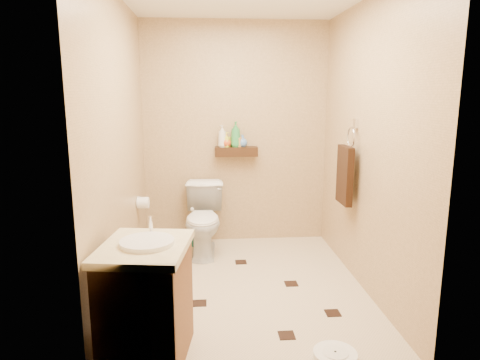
{
  "coord_description": "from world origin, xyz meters",
  "views": [
    {
      "loc": [
        -0.32,
        -3.42,
        1.63
      ],
      "look_at": [
        -0.03,
        0.25,
        0.89
      ],
      "focal_mm": 32.0,
      "sensor_mm": 36.0,
      "label": 1
    }
  ],
  "objects": [
    {
      "name": "ground",
      "position": [
        0.0,
        0.0,
        0.0
      ],
      "size": [
        2.5,
        2.5,
        0.0
      ],
      "primitive_type": "plane",
      "color": "beige",
      "rests_on": "ground"
    },
    {
      "name": "wall_back",
      "position": [
        0.0,
        1.25,
        1.2
      ],
      "size": [
        2.0,
        0.04,
        2.4
      ],
      "primitive_type": "cube",
      "color": "tan",
      "rests_on": "ground"
    },
    {
      "name": "wall_front",
      "position": [
        0.0,
        -1.25,
        1.2
      ],
      "size": [
        2.0,
        0.04,
        2.4
      ],
      "primitive_type": "cube",
      "color": "tan",
      "rests_on": "ground"
    },
    {
      "name": "wall_left",
      "position": [
        -1.0,
        0.0,
        1.2
      ],
      "size": [
        0.04,
        2.5,
        2.4
      ],
      "primitive_type": "cube",
      "color": "tan",
      "rests_on": "ground"
    },
    {
      "name": "wall_right",
      "position": [
        1.0,
        0.0,
        1.2
      ],
      "size": [
        0.04,
        2.5,
        2.4
      ],
      "primitive_type": "cube",
      "color": "tan",
      "rests_on": "ground"
    },
    {
      "name": "wall_shelf",
      "position": [
        0.0,
        1.17,
        1.02
      ],
      "size": [
        0.46,
        0.14,
        0.1
      ],
      "primitive_type": "cube",
      "color": "#331A0E",
      "rests_on": "wall_back"
    },
    {
      "name": "floor_accents",
      "position": [
        0.05,
        -0.07,
        0.0
      ],
      "size": [
        1.27,
        1.44,
        0.01
      ],
      "color": "black",
      "rests_on": "ground"
    },
    {
      "name": "toilet",
      "position": [
        -0.36,
        0.83,
        0.36
      ],
      "size": [
        0.43,
        0.72,
        0.72
      ],
      "primitive_type": "imported",
      "rotation": [
        0.0,
        0.0,
        -0.04
      ],
      "color": "white",
      "rests_on": "ground"
    },
    {
      "name": "vanity",
      "position": [
        -0.7,
        -0.95,
        0.39
      ],
      "size": [
        0.59,
        0.68,
        0.87
      ],
      "rotation": [
        0.0,
        0.0,
        -0.14
      ],
      "color": "brown",
      "rests_on": "ground"
    },
    {
      "name": "bathroom_scale",
      "position": [
        0.46,
        -1.07,
        0.03
      ],
      "size": [
        0.35,
        0.35,
        0.06
      ],
      "rotation": [
        0.0,
        0.0,
        0.37
      ],
      "color": "white",
      "rests_on": "ground"
    },
    {
      "name": "toilet_brush",
      "position": [
        -0.48,
        1.07,
        0.16
      ],
      "size": [
        0.1,
        0.1,
        0.45
      ],
      "color": "#175C5E",
      "rests_on": "ground"
    },
    {
      "name": "towel_ring",
      "position": [
        0.91,
        0.25,
        0.95
      ],
      "size": [
        0.12,
        0.3,
        0.76
      ],
      "color": "silver",
      "rests_on": "wall_right"
    },
    {
      "name": "toilet_paper",
      "position": [
        -0.94,
        0.65,
        0.6
      ],
      "size": [
        0.12,
        0.11,
        0.12
      ],
      "color": "white",
      "rests_on": "wall_left"
    },
    {
      "name": "bottle_a",
      "position": [
        -0.15,
        1.17,
        1.19
      ],
      "size": [
        0.13,
        0.13,
        0.24
      ],
      "primitive_type": "imported",
      "rotation": [
        0.0,
        0.0,
        3.89
      ],
      "color": "silver",
      "rests_on": "wall_shelf"
    },
    {
      "name": "bottle_b",
      "position": [
        -0.11,
        1.17,
        1.15
      ],
      "size": [
        0.1,
        0.1,
        0.16
      ],
      "primitive_type": "imported",
      "rotation": [
        0.0,
        0.0,
        1.07
      ],
      "color": "yellow",
      "rests_on": "wall_shelf"
    },
    {
      "name": "bottle_c",
      "position": [
        -0.11,
        1.17,
        1.14
      ],
      "size": [
        0.11,
        0.11,
        0.14
      ],
      "primitive_type": "imported",
      "rotation": [
        0.0,
        0.0,
        3.23
      ],
      "color": "#D44D19",
      "rests_on": "wall_shelf"
    },
    {
      "name": "bottle_d",
      "position": [
        -0.01,
        1.17,
        1.21
      ],
      "size": [
        0.14,
        0.14,
        0.27
      ],
      "primitive_type": "imported",
      "rotation": [
        0.0,
        0.0,
        2.76
      ],
      "color": "#2E8B41",
      "rests_on": "wall_shelf"
    },
    {
      "name": "bottle_e",
      "position": [
        0.03,
        1.17,
        1.15
      ],
      "size": [
        0.1,
        0.1,
        0.15
      ],
      "primitive_type": "imported",
      "rotation": [
        0.0,
        0.0,
        2.49
      ],
      "color": "#C58E41",
      "rests_on": "wall_shelf"
    },
    {
      "name": "bottle_f",
      "position": [
        0.07,
        1.17,
        1.14
      ],
      "size": [
        0.12,
        0.12,
        0.13
      ],
      "primitive_type": "imported",
      "rotation": [
        0.0,
        0.0,
        4.89
      ],
      "color": "#4E7CC5",
      "rests_on": "wall_shelf"
    }
  ]
}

